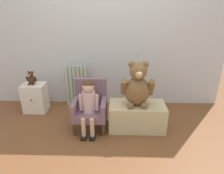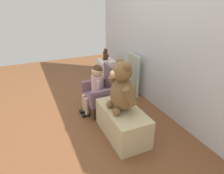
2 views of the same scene
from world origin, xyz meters
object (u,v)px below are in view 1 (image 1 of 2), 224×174
at_px(small_dresser, 35,98).
at_px(large_teddy_bear, 137,86).
at_px(small_teddy_bear, 31,79).
at_px(child_armchair, 90,106).
at_px(radiator, 77,86).
at_px(child_figure, 89,100).
at_px(low_bench, 137,116).

relative_size(small_dresser, large_teddy_bear, 0.76).
xyz_separation_m(small_dresser, large_teddy_bear, (1.55, -0.45, 0.39)).
relative_size(small_dresser, small_teddy_bear, 2.13).
bearing_deg(child_armchair, small_dresser, 155.32).
xyz_separation_m(radiator, small_teddy_bear, (-0.64, -0.23, 0.20)).
bearing_deg(child_figure, small_teddy_bear, 150.18).
bearing_deg(low_bench, child_armchair, 178.37).
height_order(small_dresser, small_teddy_bear, small_teddy_bear).
bearing_deg(small_teddy_bear, radiator, 19.82).
relative_size(child_armchair, small_teddy_bear, 3.12).
height_order(child_armchair, large_teddy_bear, large_teddy_bear).
distance_m(radiator, small_dresser, 0.68).
relative_size(small_dresser, child_armchair, 0.68).
xyz_separation_m(child_armchair, small_teddy_bear, (-0.95, 0.43, 0.23)).
bearing_deg(large_teddy_bear, small_dresser, 163.84).
relative_size(child_figure, large_teddy_bear, 1.20).
distance_m(small_dresser, child_armchair, 1.03).
height_order(radiator, small_dresser, radiator).
height_order(low_bench, large_teddy_bear, large_teddy_bear).
relative_size(child_armchair, child_figure, 0.93).
distance_m(small_dresser, large_teddy_bear, 1.66).
distance_m(child_armchair, low_bench, 0.65).
bearing_deg(low_bench, child_figure, -171.57).
height_order(low_bench, small_teddy_bear, small_teddy_bear).
bearing_deg(low_bench, small_teddy_bear, 164.12).
bearing_deg(radiator, small_teddy_bear, -160.18).
height_order(radiator, child_figure, child_figure).
relative_size(radiator, child_armchair, 1.04).
height_order(large_teddy_bear, small_teddy_bear, large_teddy_bear).
bearing_deg(small_teddy_bear, small_dresser, -12.15).
height_order(small_dresser, child_figure, child_figure).
relative_size(child_figure, small_teddy_bear, 3.36).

